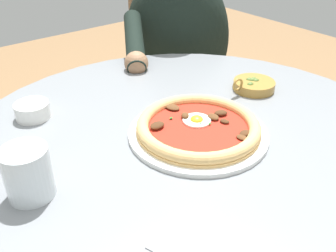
% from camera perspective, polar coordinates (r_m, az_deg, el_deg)
% --- Properties ---
extents(dining_table, '(1.01, 1.01, 0.73)m').
position_cam_1_polar(dining_table, '(0.89, 3.25, -11.29)').
color(dining_table, gray).
rests_on(dining_table, ground).
extents(pizza_on_plate, '(0.29, 0.29, 0.04)m').
position_cam_1_polar(pizza_on_plate, '(0.79, 4.58, -0.30)').
color(pizza_on_plate, white).
rests_on(pizza_on_plate, dining_table).
extents(water_glass, '(0.08, 0.08, 0.09)m').
position_cam_1_polar(water_glass, '(0.66, -20.35, -7.07)').
color(water_glass, silver).
rests_on(water_glass, dining_table).
extents(ramekin_capers, '(0.08, 0.08, 0.04)m').
position_cam_1_polar(ramekin_capers, '(0.90, -19.84, 2.31)').
color(ramekin_capers, white).
rests_on(ramekin_capers, dining_table).
extents(olive_pan, '(0.13, 0.11, 0.05)m').
position_cam_1_polar(olive_pan, '(1.01, 12.80, 6.07)').
color(olive_pan, olive).
rests_on(olive_pan, dining_table).
extents(diner_person, '(0.55, 0.43, 1.15)m').
position_cam_1_polar(diner_person, '(1.48, 1.22, 5.64)').
color(diner_person, '#282833').
rests_on(diner_person, ground).
extents(cafe_chair_diner, '(0.59, 0.59, 0.86)m').
position_cam_1_polar(cafe_chair_diner, '(1.61, 1.07, 8.10)').
color(cafe_chair_diner, '#957050').
rests_on(cafe_chair_diner, ground).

